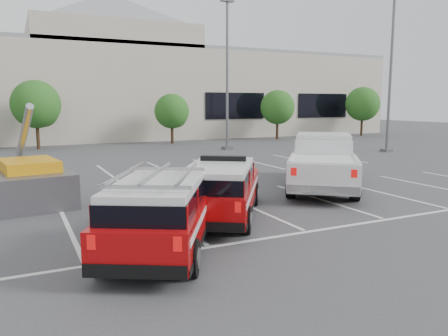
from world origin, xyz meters
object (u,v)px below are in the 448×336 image
object	(u,v)px
convention_building	(89,87)
light_pole_mid	(227,75)
tree_mid_right	(173,112)
tree_right	(278,108)
light_pole_right	(391,73)
fire_chief_suv	(221,193)
utility_rig	(27,185)
white_pickup	(323,166)
tree_far_right	(363,105)
ladder_suv	(161,219)
tree_mid_left	(37,106)

from	to	relation	value
convention_building	light_pole_mid	distance (m)	17.27
convention_building	tree_mid_right	bearing A→B (deg)	-63.43
tree_right	light_pole_right	distance (m)	12.32
convention_building	light_pole_mid	size ratio (longest dim) A/B	5.86
tree_mid_right	tree_right	distance (m)	10.00
fire_chief_suv	utility_rig	distance (m)	6.46
light_pole_mid	white_pickup	distance (m)	15.13
tree_mid_right	tree_right	world-z (taller)	tree_right
tree_far_right	ladder_suv	size ratio (longest dim) A/B	0.98
white_pickup	tree_right	bearing A→B (deg)	99.73
tree_mid_left	light_pole_right	size ratio (longest dim) A/B	0.47
tree_mid_right	light_pole_mid	bearing A→B (deg)	-72.48
convention_building	white_pickup	size ratio (longest dim) A/B	9.05
tree_mid_right	utility_rig	bearing A→B (deg)	-121.58
convention_building	light_pole_mid	bearing A→B (deg)	-66.74
tree_right	white_pickup	bearing A→B (deg)	-118.41
tree_right	fire_chief_suv	bearing A→B (deg)	-125.95
convention_building	white_pickup	distance (m)	30.58
convention_building	utility_rig	world-z (taller)	convention_building
fire_chief_suv	white_pickup	distance (m)	6.00
tree_right	tree_far_right	xyz separation A→B (m)	(10.00, 0.00, 0.27)
ladder_suv	light_pole_mid	bearing A→B (deg)	89.27
tree_mid_left	convention_building	bearing A→B (deg)	62.60
convention_building	tree_far_right	size ratio (longest dim) A/B	12.38
light_pole_right	tree_mid_right	bearing A→B (deg)	132.17
light_pole_right	white_pickup	xyz separation A→B (m)	(-11.86, -8.20, -4.37)
light_pole_mid	white_pickup	xyz separation A→B (m)	(-2.86, -14.20, -4.37)
utility_rig	tree_far_right	bearing A→B (deg)	22.13
tree_far_right	white_pickup	world-z (taller)	tree_far_right
light_pole_right	white_pickup	world-z (taller)	light_pole_right
tree_right	white_pickup	size ratio (longest dim) A/B	0.67
tree_mid_right	utility_rig	size ratio (longest dim) A/B	0.97
convention_building	white_pickup	world-z (taller)	convention_building
tree_far_right	light_pole_right	world-z (taller)	light_pole_right
light_pole_mid	utility_rig	distance (m)	18.73
light_pole_mid	tree_right	bearing A→B (deg)	36.77
tree_mid_left	white_pickup	bearing A→B (deg)	-65.92
tree_mid_left	light_pole_right	bearing A→B (deg)	-29.95
tree_right	fire_chief_suv	size ratio (longest dim) A/B	0.87
convention_building	tree_mid_right	size ratio (longest dim) A/B	15.04
light_pole_mid	fire_chief_suv	xyz separation A→B (m)	(-8.35, -16.62, -4.48)
convention_building	tree_mid_left	size ratio (longest dim) A/B	12.38
tree_right	light_pole_right	size ratio (longest dim) A/B	0.43
ladder_suv	tree_right	bearing A→B (deg)	81.89
tree_far_right	utility_rig	xyz separation A→B (m)	(-31.35, -18.47, -2.40)
tree_far_right	utility_rig	size ratio (longest dim) A/B	1.18
ladder_suv	utility_rig	bearing A→B (deg)	141.28
tree_right	fire_chief_suv	distance (m)	28.08
light_pole_mid	light_pole_right	distance (m)	10.82
tree_far_right	light_pole_mid	xyz separation A→B (m)	(-18.09, -6.05, 2.14)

